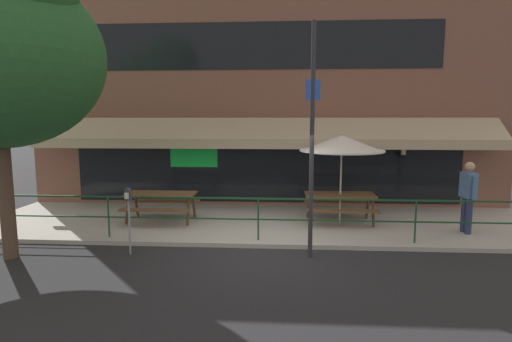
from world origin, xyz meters
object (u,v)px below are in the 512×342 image
picnic_table_centre (340,200)px  parking_meter_near (128,200)px  street_sign_pole (312,140)px  picnic_table_left (161,199)px  patio_umbrella_centre (342,144)px  pedestrian_walking (468,194)px

picnic_table_centre → parking_meter_near: size_ratio=1.27×
picnic_table_centre → street_sign_pole: size_ratio=0.38×
picnic_table_centre → picnic_table_left: bearing=-177.6°
patio_umbrella_centre → pedestrian_walking: patio_umbrella_centre is taller
parking_meter_near → picnic_table_left: bearing=90.8°
pedestrian_walking → street_sign_pole: 4.37m
picnic_table_centre → parking_meter_near: (-4.68, -2.52, 0.44)m
picnic_table_left → pedestrian_walking: (7.60, -0.60, 0.35)m
picnic_table_left → patio_umbrella_centre: 4.94m
picnic_table_centre → pedestrian_walking: bearing=-15.4°
picnic_table_left → parking_meter_near: 2.37m
picnic_table_centre → parking_meter_near: bearing=-151.7°
street_sign_pole → parking_meter_near: bearing=-178.7°
street_sign_pole → picnic_table_left: bearing=149.3°
pedestrian_walking → street_sign_pole: (-3.82, -1.64, 1.34)m
picnic_table_centre → pedestrian_walking: 3.01m
picnic_table_centre → street_sign_pole: street_sign_pole is taller
patio_umbrella_centre → pedestrian_walking: (2.89, -0.71, -1.12)m
pedestrian_walking → parking_meter_near: 7.76m
picnic_table_centre → patio_umbrella_centre: bearing=-90.0°
pedestrian_walking → street_sign_pole: bearing=-156.8°
picnic_table_centre → parking_meter_near: parking_meter_near is taller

